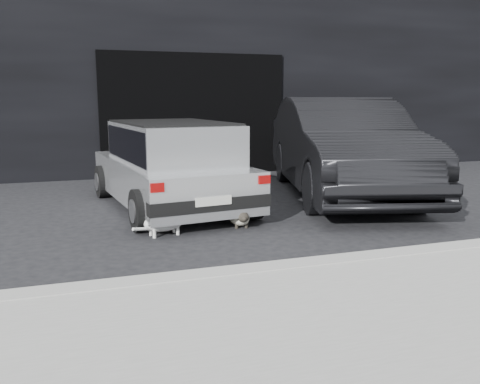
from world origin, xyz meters
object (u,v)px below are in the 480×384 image
object	(u,v)px
silver_hatchback	(171,161)
second_car	(342,147)
cat_siamese	(240,217)
cat_white	(167,221)

from	to	relation	value
silver_hatchback	second_car	world-z (taller)	second_car
silver_hatchback	cat_siamese	world-z (taller)	silver_hatchback
second_car	cat_siamese	distance (m)	2.88
second_car	cat_siamese	size ratio (longest dim) A/B	6.61
silver_hatchback	second_car	xyz separation A→B (m)	(2.97, 0.13, 0.12)
second_car	cat_siamese	bearing A→B (deg)	-132.15
silver_hatchback	cat_siamese	xyz separation A→B (m)	(0.63, -1.39, -0.60)
cat_siamese	cat_white	xyz separation A→B (m)	(-0.98, -0.12, 0.05)
silver_hatchback	second_car	bearing A→B (deg)	-4.48
cat_siamese	cat_white	distance (m)	0.99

